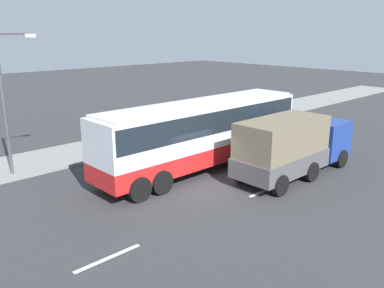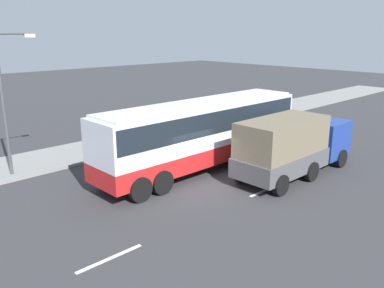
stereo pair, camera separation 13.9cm
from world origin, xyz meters
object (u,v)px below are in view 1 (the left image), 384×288
Objects in this scene: coach_bus at (203,128)px; cargo_truck at (293,144)px; street_lamp at (7,94)px; pedestrian_near_curb at (133,131)px.

coach_bus is 1.68× the size of cargo_truck.
cargo_truck is 14.02m from street_lamp.
pedestrian_near_curb is (-0.66, 5.30, -1.03)m from coach_bus.
cargo_truck is 9.64m from pedestrian_near_curb.
cargo_truck is at bearing 84.42° from pedestrian_near_curb.
street_lamp reaches higher than pedestrian_near_curb.
coach_bus is at bearing 72.45° from pedestrian_near_curb.
street_lamp is at bearing 143.13° from coach_bus.
cargo_truck is 1.07× the size of street_lamp.
cargo_truck is 4.22× the size of pedestrian_near_curb.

